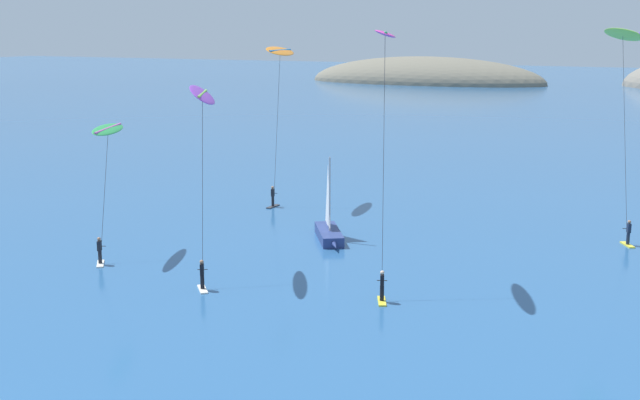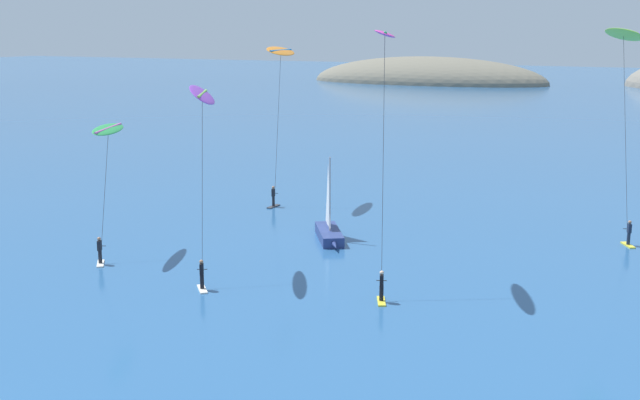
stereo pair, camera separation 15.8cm
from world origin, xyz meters
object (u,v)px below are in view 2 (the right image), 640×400
object	(u,v)px
kitesurfer_lime	(624,47)
kitesurfer_orange	(280,62)
sailboat_near	(330,231)
kitesurfer_purple	(202,108)
kitesurfer_magenta	(385,58)
kitesurfer_green	(108,141)

from	to	relation	value
kitesurfer_lime	kitesurfer_orange	xyz separation A→B (m)	(-25.57, -1.20, -1.39)
sailboat_near	kitesurfer_lime	size ratio (longest dim) A/B	0.40
kitesurfer_lime	kitesurfer_purple	world-z (taller)	kitesurfer_lime
kitesurfer_magenta	kitesurfer_orange	world-z (taller)	kitesurfer_magenta
kitesurfer_green	kitesurfer_orange	world-z (taller)	kitesurfer_orange
kitesurfer_purple	kitesurfer_orange	bearing A→B (deg)	106.12
sailboat_near	kitesurfer_purple	xyz separation A→B (m)	(-3.36, -9.68, 9.02)
kitesurfer_purple	kitesurfer_lime	bearing A→B (deg)	45.36
kitesurfer_lime	kitesurfer_purple	size ratio (longest dim) A/B	1.29
kitesurfer_orange	sailboat_near	bearing A→B (deg)	-46.71
sailboat_near	kitesurfer_orange	xyz separation A→B (m)	(-8.88, 9.42, 10.78)
kitesurfer_magenta	kitesurfer_purple	world-z (taller)	kitesurfer_magenta
kitesurfer_orange	kitesurfer_magenta	bearing A→B (deg)	-46.63
kitesurfer_magenta	kitesurfer_orange	distance (m)	22.33
sailboat_near	kitesurfer_magenta	world-z (taller)	kitesurfer_magenta
sailboat_near	kitesurfer_orange	world-z (taller)	kitesurfer_orange
kitesurfer_magenta	kitesurfer_orange	xyz separation A→B (m)	(-15.32, 16.21, -1.03)
kitesurfer_lime	kitesurfer_purple	bearing A→B (deg)	-134.64
kitesurfer_green	kitesurfer_magenta	bearing A→B (deg)	6.48
kitesurfer_green	kitesurfer_purple	world-z (taller)	kitesurfer_purple
kitesurfer_green	kitesurfer_lime	distance (m)	34.36
sailboat_near	kitesurfer_orange	size ratio (longest dim) A/B	0.45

